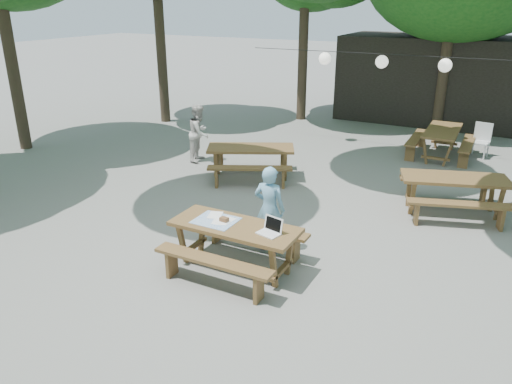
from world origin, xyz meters
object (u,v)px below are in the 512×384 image
object	(u,v)px
woman	(269,209)
second_person	(199,133)
plastic_chair	(479,147)
main_picnic_table	(235,246)
picnic_table_nw	(251,162)

from	to	relation	value
woman	second_person	bearing A→B (deg)	-45.85
second_person	plastic_chair	bearing A→B (deg)	-71.80
second_person	plastic_chair	xyz separation A→B (m)	(6.44, 3.72, -0.48)
woman	second_person	size ratio (longest dim) A/B	1.01
main_picnic_table	picnic_table_nw	distance (m)	4.27
picnic_table_nw	second_person	world-z (taller)	second_person
picnic_table_nw	woman	xyz separation A→B (m)	(1.99, -3.05, 0.35)
main_picnic_table	woman	xyz separation A→B (m)	(0.19, 0.81, 0.35)
main_picnic_table	plastic_chair	world-z (taller)	plastic_chair
picnic_table_nw	second_person	size ratio (longest dim) A/B	1.63
woman	second_person	world-z (taller)	woman
main_picnic_table	second_person	bearing A→B (deg)	129.13
picnic_table_nw	second_person	distance (m)	1.92
woman	plastic_chair	world-z (taller)	woman
main_picnic_table	second_person	world-z (taller)	second_person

